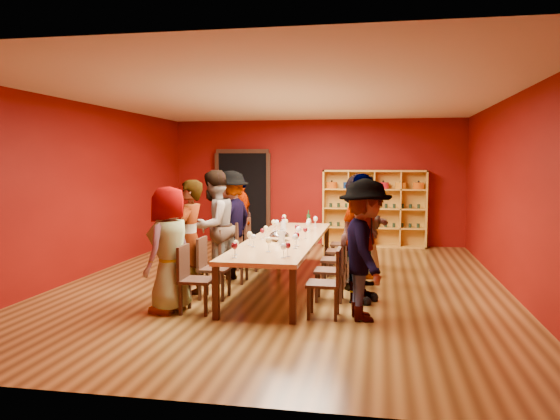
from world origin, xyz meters
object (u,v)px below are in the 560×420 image
object	(u,v)px
person_left_3	(231,220)
person_right_4	(365,222)
person_left_4	(240,219)
person_right_3	(366,232)
chair_person_left_0	(191,275)
chair_person_left_2	(230,252)
tasting_table	(284,241)
chair_person_right_3	(343,248)
chair_person_left_3	(245,243)
person_right_0	(365,250)
person_left_2	(214,226)
chair_person_right_4	(346,241)
person_right_1	(361,238)
wine_bottle	(308,219)
spittoon_bowl	(279,236)
person_left_1	(189,239)
chair_person_right_2	(340,256)
chair_person_right_0	(330,279)
person_right_2	(360,231)
chair_person_right_1	(335,267)
chair_person_left_1	(209,264)
person_left_0	(169,249)
chair_person_left_4	(253,238)

from	to	relation	value
person_left_3	person_right_4	xyz separation A→B (m)	(2.42, 0.62, -0.05)
person_left_4	person_right_4	size ratio (longest dim) A/B	0.99
person_right_3	chair_person_left_0	bearing A→B (deg)	141.69
person_left_4	chair_person_left_2	bearing A→B (deg)	15.51
tasting_table	chair_person_right_3	world-z (taller)	chair_person_right_3
chair_person_left_3	person_right_0	xyz separation A→B (m)	(2.26, -2.83, 0.39)
person_left_2	chair_person_right_4	bearing A→B (deg)	149.86
person_left_2	person_right_0	xyz separation A→B (m)	(2.52, -1.78, -0.04)
person_right_1	person_right_0	bearing A→B (deg)	-152.13
wine_bottle	person_left_2	bearing A→B (deg)	-123.44
spittoon_bowl	person_right_0	bearing A→B (deg)	-47.89
chair_person_left_3	person_left_1	bearing A→B (deg)	-97.91
chair_person_right_2	person_right_1	bearing A→B (deg)	-68.35
chair_person_right_0	chair_person_right_4	bearing A→B (deg)	90.00
person_right_2	spittoon_bowl	xyz separation A→B (m)	(-1.25, -0.23, -0.08)
chair_person_left_0	person_right_3	distance (m)	3.48
chair_person_left_2	person_right_0	world-z (taller)	person_right_0
chair_person_left_2	chair_person_left_3	bearing A→B (deg)	90.00
person_left_4	chair_person_right_1	size ratio (longest dim) A/B	1.93
chair_person_left_0	person_left_2	world-z (taller)	person_left_2
chair_person_left_2	person_right_2	size ratio (longest dim) A/B	0.49
person_right_0	chair_person_right_2	world-z (taller)	person_right_0
person_left_3	person_right_0	size ratio (longest dim) A/B	1.03
person_left_4	chair_person_right_3	bearing A→B (deg)	73.46
person_right_0	wine_bottle	xyz separation A→B (m)	(-1.20, 3.79, -0.03)
person_left_1	chair_person_right_3	size ratio (longest dim) A/B	1.94
chair_person_left_0	person_right_1	xyz separation A→B (m)	(2.17, 0.94, 0.42)
tasting_table	person_left_3	xyz separation A→B (m)	(-1.17, 1.02, 0.21)
person_left_1	spittoon_bowl	distance (m)	1.45
chair_person_left_0	chair_person_right_3	xyz separation A→B (m)	(1.82, 2.69, 0.00)
chair_person_left_0	person_left_1	bearing A→B (deg)	111.10
chair_person_left_0	chair_person_left_1	world-z (taller)	same
person_left_2	person_right_3	distance (m)	2.60
person_right_1	person_right_2	world-z (taller)	person_right_1
person_left_0	chair_person_left_0	bearing A→B (deg)	102.58
chair_person_left_2	chair_person_left_4	xyz separation A→B (m)	(0.00, 1.71, 0.00)
chair_person_left_3	person_left_4	size ratio (longest dim) A/B	0.52
chair_person_right_0	chair_person_right_2	xyz separation A→B (m)	(0.00, 1.75, 0.00)
chair_person_right_0	person_right_1	bearing A→B (deg)	67.73
wine_bottle	chair_person_left_4	bearing A→B (deg)	-164.55
person_left_3	chair_person_right_0	distance (m)	3.54
chair_person_right_2	wine_bottle	xyz separation A→B (m)	(-0.76, 2.04, 0.37)
chair_person_left_1	chair_person_right_0	xyz separation A→B (m)	(1.82, -0.69, 0.00)
person_left_0	person_right_3	world-z (taller)	person_left_0
person_left_0	person_left_3	distance (m)	2.91
chair_person_right_4	person_right_0	bearing A→B (deg)	-82.80
chair_person_left_3	person_right_2	size ratio (longest dim) A/B	0.49
tasting_table	person_right_2	bearing A→B (deg)	-3.06
chair_person_left_3	person_right_2	xyz separation A→B (m)	(2.14, -1.08, 0.41)
chair_person_left_1	person_right_3	size ratio (longest dim) A/B	0.56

